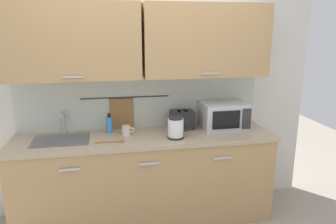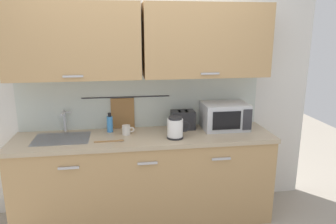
{
  "view_description": "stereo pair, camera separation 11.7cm",
  "coord_description": "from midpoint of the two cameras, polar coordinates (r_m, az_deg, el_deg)",
  "views": [
    {
      "loc": [
        -0.32,
        -2.65,
        1.9
      ],
      "look_at": [
        0.24,
        0.33,
        1.12
      ],
      "focal_mm": 34.11,
      "sensor_mm": 36.0,
      "label": 1
    },
    {
      "loc": [
        -0.21,
        -2.67,
        1.9
      ],
      "look_at": [
        0.24,
        0.33,
        1.12
      ],
      "focal_mm": 34.11,
      "sensor_mm": 36.0,
      "label": 2
    }
  ],
  "objects": [
    {
      "name": "electric_kettle",
      "position": [
        3.03,
        0.36,
        -2.84
      ],
      "size": [
        0.23,
        0.16,
        0.21
      ],
      "color": "black",
      "rests_on": "counter_unit"
    },
    {
      "name": "dish_soap_bottle",
      "position": [
        3.26,
        -11.46,
        -2.16
      ],
      "size": [
        0.06,
        0.06,
        0.2
      ],
      "color": "#3F8CD8",
      "rests_on": "counter_unit"
    },
    {
      "name": "mug_near_sink",
      "position": [
        3.16,
        -8.48,
        -3.28
      ],
      "size": [
        0.12,
        0.08,
        0.09
      ],
      "color": "silver",
      "rests_on": "counter_unit"
    },
    {
      "name": "counter_unit",
      "position": [
        3.3,
        -5.25,
        -11.55
      ],
      "size": [
        2.53,
        0.64,
        0.9
      ],
      "color": "tan",
      "rests_on": "ground"
    },
    {
      "name": "microwave",
      "position": [
        3.37,
        8.94,
        -0.6
      ],
      "size": [
        0.46,
        0.35,
        0.27
      ],
      "color": "silver",
      "rests_on": "counter_unit"
    },
    {
      "name": "back_wall_assembly",
      "position": [
        3.22,
        -5.91,
        7.64
      ],
      "size": [
        3.7,
        0.41,
        2.5
      ],
      "color": "silver",
      "rests_on": "ground"
    },
    {
      "name": "wooden_spoon",
      "position": [
        2.99,
        -10.8,
        -5.23
      ],
      "size": [
        0.28,
        0.04,
        0.01
      ],
      "color": "#9E7042",
      "rests_on": "counter_unit"
    },
    {
      "name": "sink_faucet",
      "position": [
        3.34,
        -19.22,
        -1.25
      ],
      "size": [
        0.09,
        0.17,
        0.22
      ],
      "color": "#B2B5BA",
      "rests_on": "counter_unit"
    },
    {
      "name": "toaster",
      "position": [
        3.32,
        1.53,
        -1.37
      ],
      "size": [
        0.26,
        0.17,
        0.19
      ],
      "color": "#232326",
      "rests_on": "counter_unit"
    }
  ]
}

